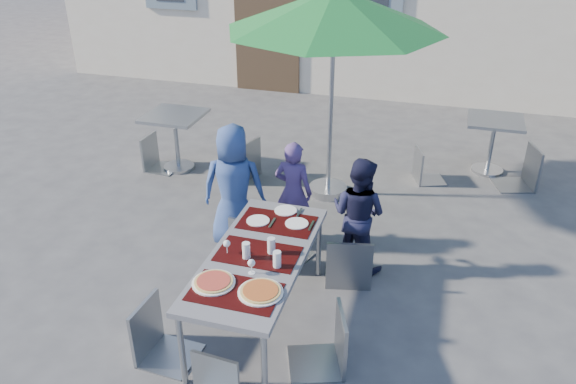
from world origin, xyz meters
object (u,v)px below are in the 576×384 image
(child_1, at_px, (293,192))
(bg_chair_r_0, at_px, (243,136))
(child_0, at_px, (234,187))
(chair_5, at_px, (208,360))
(pizza_near_right, at_px, (261,291))
(chair_1, at_px, (280,212))
(cafe_table_1, at_px, (493,135))
(cafe_table_0, at_px, (175,130))
(chair_2, at_px, (351,232))
(dining_table, at_px, (258,259))
(pizza_near_left, at_px, (214,282))
(bg_chair_l_1, at_px, (427,147))
(patio_umbrella, at_px, (335,11))
(chair_0, at_px, (252,212))
(chair_4, at_px, (330,309))
(bg_chair_l_0, at_px, (153,133))
(chair_3, at_px, (153,300))
(bg_chair_r_1, at_px, (529,143))
(child_2, at_px, (358,214))

(child_1, bearing_deg, bg_chair_r_0, -45.76)
(child_0, bearing_deg, chair_5, 93.47)
(pizza_near_right, xyz_separation_m, chair_1, (-0.30, 1.47, -0.15))
(cafe_table_1, bearing_deg, cafe_table_0, -164.95)
(chair_2, bearing_deg, cafe_table_0, 145.11)
(dining_table, xyz_separation_m, pizza_near_left, (-0.20, -0.50, 0.07))
(cafe_table_1, xyz_separation_m, bg_chair_l_1, (-0.86, -0.56, -0.05))
(chair_2, xyz_separation_m, patio_umbrella, (-0.63, 1.85, 1.73))
(chair_0, xyz_separation_m, cafe_table_0, (-1.80, 1.86, 0.01))
(dining_table, relative_size, patio_umbrella, 0.71)
(pizza_near_right, height_order, cafe_table_0, cafe_table_0)
(chair_4, height_order, bg_chair_l_1, chair_4)
(child_1, distance_m, chair_1, 0.51)
(pizza_near_left, xyz_separation_m, child_0, (-0.50, 1.71, -0.07))
(patio_umbrella, height_order, bg_chair_l_0, patio_umbrella)
(child_0, distance_m, patio_umbrella, 2.30)
(dining_table, xyz_separation_m, chair_3, (-0.69, -0.64, -0.11))
(child_1, xyz_separation_m, bg_chair_l_1, (1.32, 1.93, -0.09))
(pizza_near_left, bearing_deg, child_0, 106.22)
(pizza_near_right, relative_size, cafe_table_0, 0.44)
(bg_chair_l_1, height_order, bg_chair_r_1, bg_chair_r_1)
(bg_chair_l_0, bearing_deg, cafe_table_0, 15.37)
(chair_1, relative_size, chair_2, 1.02)
(bg_chair_l_1, bearing_deg, bg_chair_r_1, 9.24)
(chair_5, height_order, bg_chair_r_0, bg_chair_r_0)
(child_1, height_order, patio_umbrella, patio_umbrella)
(chair_1, height_order, bg_chair_l_1, chair_1)
(chair_4, bearing_deg, bg_chair_l_1, 82.38)
(chair_1, bearing_deg, bg_chair_l_0, 143.70)
(chair_5, bearing_deg, pizza_near_left, 107.40)
(cafe_table_0, bearing_deg, chair_1, -41.37)
(child_2, height_order, cafe_table_0, child_2)
(chair_4, distance_m, patio_umbrella, 3.54)
(chair_0, relative_size, chair_5, 1.13)
(chair_4, xyz_separation_m, patio_umbrella, (-0.68, 3.00, 1.75))
(chair_4, distance_m, bg_chair_l_1, 3.78)
(dining_table, bearing_deg, cafe_table_1, 62.37)
(dining_table, distance_m, child_2, 1.34)
(chair_2, height_order, bg_chair_r_0, bg_chair_r_0)
(chair_1, height_order, bg_chair_l_0, chair_1)
(cafe_table_1, bearing_deg, pizza_near_left, -117.01)
(chair_1, xyz_separation_m, chair_5, (0.08, -2.02, -0.11))
(bg_chair_l_0, bearing_deg, chair_0, -40.20)
(chair_0, relative_size, bg_chair_l_0, 1.07)
(chair_2, bearing_deg, chair_0, 172.69)
(child_2, distance_m, bg_chair_r_0, 2.49)
(chair_0, relative_size, bg_chair_l_1, 1.14)
(child_2, height_order, bg_chair_l_1, child_2)
(cafe_table_1, bearing_deg, chair_5, -112.65)
(pizza_near_right, distance_m, chair_2, 1.41)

